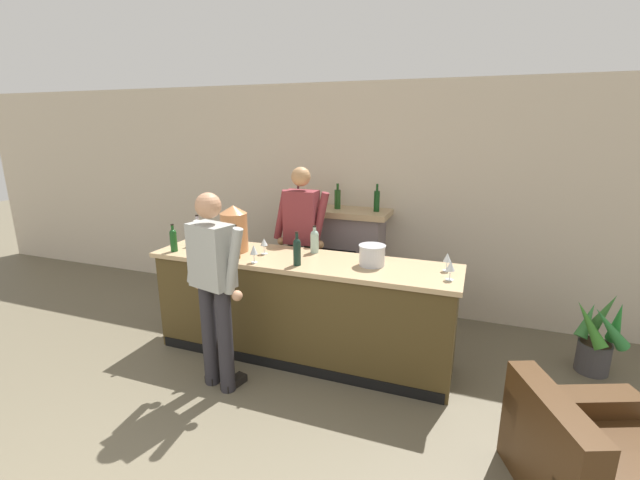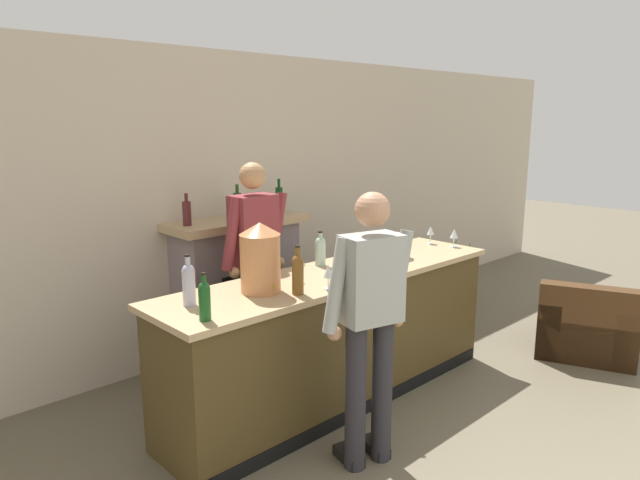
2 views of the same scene
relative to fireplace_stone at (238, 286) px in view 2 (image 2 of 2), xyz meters
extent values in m
cube|color=beige|center=(-0.14, 0.26, 0.72)|extent=(12.00, 0.07, 2.75)
cube|color=#48381B|center=(0.05, -1.23, -0.17)|extent=(2.91, 0.66, 0.98)
cube|color=tan|center=(0.05, -1.23, 0.35)|extent=(2.98, 0.73, 0.04)
cube|color=black|center=(0.05, -1.56, -0.61)|extent=(2.85, 0.01, 0.10)
cube|color=gray|center=(0.00, 0.01, -0.05)|extent=(1.13, 0.44, 1.22)
cube|color=black|center=(0.00, -0.23, -0.21)|extent=(0.62, 0.02, 0.78)
cube|color=tan|center=(0.00, -0.01, 0.60)|extent=(1.29, 0.52, 0.07)
cylinder|color=#4F2024|center=(-0.50, -0.01, 0.73)|extent=(0.07, 0.07, 0.20)
cylinder|color=#4F2024|center=(-0.50, -0.01, 0.87)|extent=(0.03, 0.03, 0.07)
cylinder|color=#1E491A|center=(0.01, -0.01, 0.75)|extent=(0.07, 0.07, 0.23)
cylinder|color=#1E491A|center=(0.01, -0.01, 0.90)|extent=(0.03, 0.03, 0.08)
cylinder|color=#113C15|center=(0.49, -0.01, 0.75)|extent=(0.07, 0.07, 0.24)
cylinder|color=#113C15|center=(0.49, -0.01, 0.91)|extent=(0.03, 0.03, 0.08)
cube|color=#412813|center=(2.43, -2.18, -0.46)|extent=(1.12, 1.10, 0.39)
cube|color=#412813|center=(2.11, -2.31, -0.30)|extent=(0.48, 0.84, 0.72)
cube|color=#412813|center=(2.55, -2.47, -0.39)|extent=(0.88, 0.51, 0.53)
cube|color=#412813|center=(2.31, -1.89, -0.39)|extent=(0.88, 0.51, 0.53)
cylinder|color=#434143|center=(2.73, -0.55, -0.51)|extent=(0.29, 0.29, 0.30)
cylinder|color=#332319|center=(2.73, -0.55, -0.37)|extent=(0.26, 0.26, 0.02)
cone|color=green|center=(2.86, -0.57, -0.11)|extent=(0.15, 0.28, 0.45)
cone|color=#418238|center=(2.78, -0.42, -0.11)|extent=(0.30, 0.21, 0.46)
cone|color=#3D873E|center=(2.65, -0.49, -0.17)|extent=(0.26, 0.29, 0.35)
cone|color=#3B842B|center=(2.64, -0.64, -0.15)|extent=(0.34, 0.35, 0.42)
cone|color=#32873F|center=(2.78, -0.68, -0.14)|extent=(0.41, 0.25, 0.44)
cylinder|color=#28262B|center=(-0.33, -2.01, -0.18)|extent=(0.13, 0.13, 0.95)
cube|color=black|center=(-0.31, -1.94, -0.62)|extent=(0.15, 0.26, 0.07)
cylinder|color=#28262B|center=(-0.52, -1.96, -0.18)|extent=(0.13, 0.13, 0.95)
cube|color=black|center=(-0.51, -1.89, -0.62)|extent=(0.15, 0.26, 0.07)
cube|color=#989A94|center=(-0.43, -1.98, 0.56)|extent=(0.40, 0.30, 0.53)
cylinder|color=#989A94|center=(-0.20, -2.02, 0.55)|extent=(0.20, 0.08, 0.57)
sphere|color=tan|center=(-0.19, -2.00, 0.25)|extent=(0.09, 0.09, 0.09)
cylinder|color=#989A94|center=(-0.64, -1.91, 0.55)|extent=(0.20, 0.08, 0.57)
sphere|color=tan|center=(-0.64, -1.89, 0.25)|extent=(0.09, 0.09, 0.09)
sphere|color=tan|center=(-0.43, -1.98, 0.98)|extent=(0.21, 0.21, 0.21)
cylinder|color=black|center=(-0.32, -0.57, -0.16)|extent=(0.13, 0.13, 0.98)
cube|color=black|center=(-0.32, -0.64, -0.62)|extent=(0.11, 0.24, 0.07)
cylinder|color=black|center=(-0.12, -0.56, -0.16)|extent=(0.13, 0.13, 0.98)
cube|color=black|center=(-0.12, -0.63, -0.62)|extent=(0.11, 0.24, 0.07)
cube|color=maroon|center=(-0.22, -0.56, 0.62)|extent=(0.37, 0.23, 0.59)
cylinder|color=maroon|center=(-0.45, -0.59, 0.64)|extent=(0.20, 0.08, 0.57)
sphere|color=tan|center=(-0.45, -0.61, 0.34)|extent=(0.09, 0.09, 0.09)
cylinder|color=maroon|center=(0.01, -0.58, 0.64)|extent=(0.20, 0.08, 0.57)
sphere|color=tan|center=(0.01, -0.60, 0.34)|extent=(0.09, 0.09, 0.09)
sphere|color=tan|center=(-0.22, -0.56, 1.07)|extent=(0.21, 0.21, 0.21)
cylinder|color=#C67E4C|center=(-0.67, -1.23, 0.56)|extent=(0.27, 0.27, 0.39)
cone|color=#C67E4C|center=(-0.67, -1.23, 0.80)|extent=(0.27, 0.27, 0.08)
cylinder|color=#B29333|center=(-0.67, -1.38, 0.44)|extent=(0.02, 0.04, 0.02)
cylinder|color=silver|center=(0.73, -1.19, 0.46)|extent=(0.23, 0.23, 0.18)
cylinder|color=silver|center=(0.73, -1.19, 0.55)|extent=(0.25, 0.25, 0.01)
cylinder|color=black|center=(0.09, -1.42, 0.48)|extent=(0.07, 0.07, 0.22)
sphere|color=black|center=(0.09, -1.42, 0.58)|extent=(0.07, 0.07, 0.07)
cylinder|color=black|center=(0.09, -1.42, 0.63)|extent=(0.03, 0.03, 0.08)
cylinder|color=black|center=(0.09, -1.42, 0.67)|extent=(0.03, 0.03, 0.01)
cylinder|color=#ACABC2|center=(-1.17, -1.15, 0.48)|extent=(0.08, 0.08, 0.22)
sphere|color=#ACABC2|center=(-1.17, -1.15, 0.59)|extent=(0.08, 0.08, 0.08)
cylinder|color=#ACABC2|center=(-1.17, -1.15, 0.63)|extent=(0.03, 0.03, 0.09)
cylinder|color=black|center=(-1.17, -1.15, 0.68)|extent=(0.04, 0.04, 0.01)
cylinder|color=#174D1C|center=(-1.25, -1.45, 0.47)|extent=(0.07, 0.07, 0.19)
sphere|color=#174D1C|center=(-1.25, -1.45, 0.56)|extent=(0.07, 0.07, 0.07)
cylinder|color=#174D1C|center=(-1.25, -1.45, 0.60)|extent=(0.03, 0.03, 0.08)
cylinder|color=black|center=(-1.25, -1.45, 0.64)|extent=(0.03, 0.03, 0.01)
cylinder|color=#9FBEAF|center=(0.10, -0.99, 0.46)|extent=(0.08, 0.08, 0.19)
sphere|color=#9FBEAF|center=(0.10, -0.99, 0.56)|extent=(0.08, 0.08, 0.08)
cylinder|color=#9FBEAF|center=(0.10, -0.99, 0.59)|extent=(0.03, 0.03, 0.07)
cylinder|color=black|center=(0.10, -0.99, 0.64)|extent=(0.04, 0.04, 0.01)
cylinder|color=brown|center=(-0.53, -1.44, 0.48)|extent=(0.08, 0.08, 0.23)
sphere|color=brown|center=(-0.53, -1.44, 0.60)|extent=(0.07, 0.07, 0.07)
cylinder|color=brown|center=(-0.53, -1.44, 0.64)|extent=(0.03, 0.03, 0.09)
cylinder|color=black|center=(-0.53, -1.44, 0.69)|extent=(0.03, 0.03, 0.01)
cylinder|color=silver|center=(1.38, -1.12, 0.37)|extent=(0.06, 0.06, 0.01)
cylinder|color=silver|center=(1.38, -1.12, 0.41)|extent=(0.01, 0.01, 0.08)
cone|color=silver|center=(1.38, -1.12, 0.49)|extent=(0.07, 0.07, 0.08)
cylinder|color=silver|center=(-0.35, -1.22, 0.37)|extent=(0.07, 0.07, 0.01)
cylinder|color=silver|center=(-0.35, -1.22, 0.42)|extent=(0.01, 0.01, 0.08)
cone|color=silver|center=(-0.35, -1.22, 0.49)|extent=(0.07, 0.07, 0.07)
cylinder|color=silver|center=(-0.31, -1.50, 0.37)|extent=(0.06, 0.06, 0.01)
cylinder|color=silver|center=(-0.31, -1.50, 0.41)|extent=(0.01, 0.01, 0.08)
cone|color=silver|center=(-0.31, -1.50, 0.50)|extent=(0.07, 0.07, 0.09)
cylinder|color=silver|center=(1.42, -1.34, 0.37)|extent=(0.07, 0.07, 0.01)
cylinder|color=silver|center=(1.42, -1.34, 0.41)|extent=(0.01, 0.01, 0.08)
cone|color=silver|center=(1.42, -1.34, 0.49)|extent=(0.07, 0.07, 0.08)
camera|label=1|loc=(1.58, -4.81, 1.60)|focal=24.00mm
camera|label=2|loc=(-2.90, -4.15, 1.50)|focal=32.00mm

